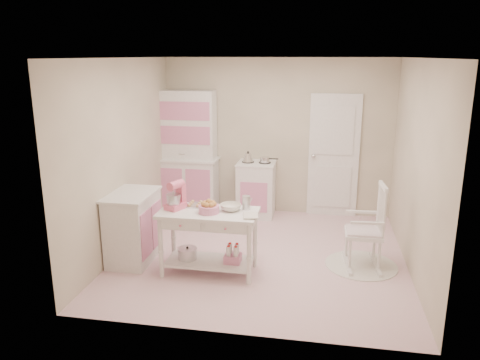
% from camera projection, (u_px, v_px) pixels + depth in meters
% --- Properties ---
extents(room_shell, '(3.84, 3.84, 2.62)m').
position_uv_depth(room_shell, '(262.00, 135.00, 5.94)').
color(room_shell, '#D18295').
rests_on(room_shell, ground).
extents(door, '(0.82, 0.05, 2.04)m').
position_uv_depth(door, '(334.00, 156.00, 7.72)').
color(door, white).
rests_on(door, ground).
extents(hutch, '(1.06, 0.50, 2.08)m').
position_uv_depth(hutch, '(187.00, 152.00, 7.93)').
color(hutch, white).
rests_on(hutch, ground).
extents(stove, '(0.62, 0.57, 0.92)m').
position_uv_depth(stove, '(256.00, 189.00, 7.83)').
color(stove, white).
rests_on(stove, ground).
extents(base_cabinet, '(0.54, 0.84, 0.92)m').
position_uv_depth(base_cabinet, '(133.00, 227.00, 6.10)').
color(base_cabinet, white).
rests_on(base_cabinet, ground).
extents(lace_rug, '(0.92, 0.92, 0.01)m').
position_uv_depth(lace_rug, '(361.00, 265.00, 6.04)').
color(lace_rug, white).
rests_on(lace_rug, ground).
extents(rocking_chair, '(0.54, 0.76, 1.10)m').
position_uv_depth(rocking_chair, '(364.00, 226.00, 5.90)').
color(rocking_chair, white).
rests_on(rocking_chair, ground).
extents(work_table, '(1.20, 0.60, 0.80)m').
position_uv_depth(work_table, '(209.00, 242.00, 5.77)').
color(work_table, white).
rests_on(work_table, ground).
extents(stand_mixer, '(0.30, 0.34, 0.34)m').
position_uv_depth(stand_mixer, '(175.00, 196.00, 5.71)').
color(stand_mixer, '#EB6386').
rests_on(stand_mixer, work_table).
extents(cookie_tray, '(0.34, 0.24, 0.02)m').
position_uv_depth(cookie_tray, '(200.00, 205.00, 5.86)').
color(cookie_tray, silver).
rests_on(cookie_tray, work_table).
extents(bread_basket, '(0.25, 0.25, 0.09)m').
position_uv_depth(bread_basket, '(209.00, 209.00, 5.61)').
color(bread_basket, pink).
rests_on(bread_basket, work_table).
extents(mixing_bowl, '(0.25, 0.25, 0.08)m').
position_uv_depth(mixing_bowl, '(231.00, 207.00, 5.69)').
color(mixing_bowl, silver).
rests_on(mixing_bowl, work_table).
extents(metal_pitcher, '(0.10, 0.10, 0.17)m').
position_uv_depth(metal_pitcher, '(246.00, 203.00, 5.72)').
color(metal_pitcher, silver).
rests_on(metal_pitcher, work_table).
extents(recipe_book, '(0.21, 0.26, 0.02)m').
position_uv_depth(recipe_book, '(243.00, 216.00, 5.47)').
color(recipe_book, silver).
rests_on(recipe_book, work_table).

